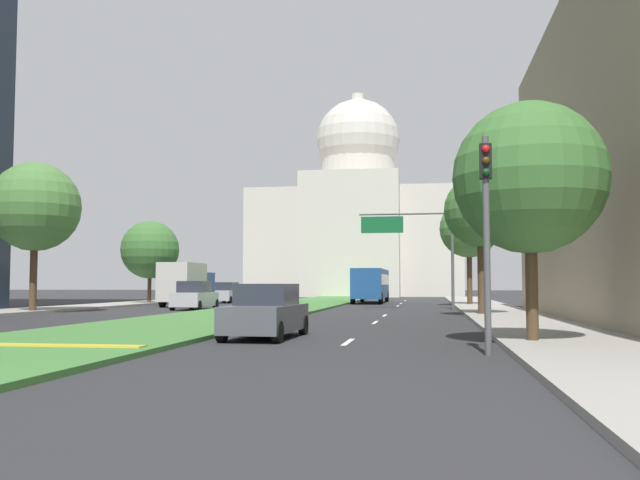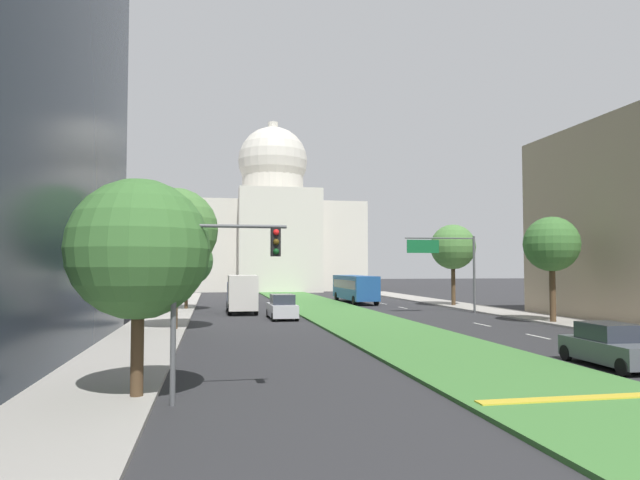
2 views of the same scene
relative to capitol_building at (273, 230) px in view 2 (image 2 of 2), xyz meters
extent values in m
plane|color=#2B2B2D|center=(0.00, -46.79, -10.32)|extent=(260.00, 260.00, 0.00)
cube|color=#427A38|center=(0.00, -51.55, -10.25)|extent=(6.89, 85.72, 0.14)
cube|color=gold|center=(0.00, -82.55, -10.16)|extent=(6.20, 0.50, 0.04)
cube|color=silver|center=(7.63, -68.23, -10.32)|extent=(0.16, 2.40, 0.01)
cube|color=silver|center=(7.63, -61.61, -10.32)|extent=(0.16, 2.40, 0.01)
cube|color=silver|center=(7.63, -45.56, -10.32)|extent=(0.16, 2.40, 0.01)
cube|color=silver|center=(7.63, -39.25, -10.32)|extent=(0.16, 2.40, 0.01)
cube|color=silver|center=(7.63, -28.53, -10.32)|extent=(0.16, 2.40, 0.01)
cube|color=#9E9991|center=(-13.82, -56.31, -10.25)|extent=(4.00, 85.72, 0.15)
cube|color=#9E9991|center=(13.82, -56.31, -10.25)|extent=(4.00, 85.72, 0.15)
cube|color=beige|center=(0.00, 0.84, -3.00)|extent=(29.10, 19.14, 14.64)
cube|color=beige|center=(0.00, -10.73, -2.27)|extent=(12.81, 4.00, 16.10)
cylinder|color=beige|center=(0.00, 0.84, 7.17)|extent=(10.68, 10.68, 5.71)
sphere|color=beige|center=(0.00, 0.84, 12.14)|extent=(12.10, 12.10, 12.10)
cylinder|color=beige|center=(0.00, 0.84, 17.59)|extent=(1.80, 1.80, 3.00)
cylinder|color=#515456|center=(-11.32, -80.60, -7.72)|extent=(0.16, 0.16, 5.20)
cube|color=black|center=(-11.32, -80.60, -5.72)|extent=(0.28, 0.24, 0.84)
sphere|color=red|center=(-11.32, -80.74, -5.44)|extent=(0.18, 0.18, 0.18)
sphere|color=#4C380F|center=(-11.32, -80.74, -5.72)|extent=(0.18, 0.18, 0.18)
sphere|color=#0F4219|center=(-11.32, -80.74, -6.00)|extent=(0.18, 0.18, 0.18)
cylinder|color=#515456|center=(-9.72, -80.60, -5.27)|extent=(3.20, 0.10, 0.10)
cube|color=black|center=(-8.44, -80.60, -5.72)|extent=(0.28, 0.24, 0.84)
sphere|color=red|center=(-8.44, -80.74, -5.44)|extent=(0.18, 0.18, 0.18)
sphere|color=#4C380F|center=(-8.44, -80.74, -5.72)|extent=(0.18, 0.18, 0.18)
sphere|color=#0F4219|center=(-8.44, -80.74, -6.00)|extent=(0.18, 0.18, 0.18)
cylinder|color=#515456|center=(11.52, -52.65, -7.07)|extent=(0.20, 0.20, 6.50)
cylinder|color=#515456|center=(8.47, -52.65, -4.02)|extent=(6.11, 0.12, 0.12)
cube|color=#146033|center=(6.94, -52.70, -4.72)|extent=(2.80, 0.08, 1.10)
cylinder|color=#4C3823|center=(-12.38, -79.86, -8.69)|extent=(0.37, 0.37, 3.27)
sphere|color=#3D7033|center=(-12.38, -79.86, -5.92)|extent=(4.12, 4.12, 4.12)
cylinder|color=#4C3823|center=(-12.51, -61.79, -7.96)|extent=(0.41, 0.41, 4.72)
sphere|color=#4C7F3D|center=(-12.51, -61.79, -4.19)|extent=(5.15, 5.15, 5.15)
cylinder|color=#4C3823|center=(12.66, -62.04, -8.11)|extent=(0.41, 0.41, 4.43)
sphere|color=#3D7033|center=(12.66, -62.04, -4.86)|extent=(3.78, 3.78, 3.78)
cylinder|color=#4C3823|center=(-12.56, -44.83, -8.74)|extent=(0.31, 0.31, 3.16)
sphere|color=#3D7033|center=(-12.56, -44.83, -5.86)|extent=(4.73, 4.73, 4.73)
cylinder|color=#4C3823|center=(13.03, -45.04, -7.99)|extent=(0.40, 0.40, 4.66)
sphere|color=#4C7F3D|center=(13.03, -45.04, -4.45)|extent=(4.43, 4.43, 4.43)
cube|color=#4C5156|center=(4.95, -77.58, -9.70)|extent=(1.95, 4.39, 0.80)
cube|color=#282D38|center=(4.96, -77.40, -8.97)|extent=(1.66, 2.13, 0.66)
cylinder|color=black|center=(4.07, -79.26, -10.00)|extent=(0.24, 0.65, 0.64)
cylinder|color=black|center=(5.83, -75.89, -10.00)|extent=(0.24, 0.65, 0.64)
cylinder|color=black|center=(4.19, -75.83, -10.00)|extent=(0.24, 0.65, 0.64)
cube|color=#BCBCC1|center=(-5.13, -55.08, -9.65)|extent=(1.91, 4.54, 0.90)
cube|color=#282D38|center=(-5.13, -55.26, -8.83)|extent=(1.66, 2.19, 0.74)
cylinder|color=black|center=(-6.00, -53.28, -10.00)|extent=(0.23, 0.64, 0.64)
cylinder|color=black|center=(-4.29, -53.26, -10.00)|extent=(0.23, 0.64, 0.64)
cylinder|color=black|center=(-5.97, -56.90, -10.00)|extent=(0.23, 0.64, 0.64)
cylinder|color=black|center=(-4.26, -56.89, -10.00)|extent=(0.23, 0.64, 0.64)
cube|color=#BCBCC1|center=(-7.65, -39.36, -9.66)|extent=(2.07, 4.30, 0.88)
cube|color=#282D38|center=(-7.66, -39.53, -8.86)|extent=(1.74, 2.10, 0.72)
cylinder|color=black|center=(-8.43, -37.66, -10.00)|extent=(0.25, 0.65, 0.64)
cylinder|color=black|center=(-6.72, -37.74, -10.00)|extent=(0.25, 0.65, 0.64)
cylinder|color=black|center=(-8.59, -40.98, -10.00)|extent=(0.25, 0.65, 0.64)
cylinder|color=black|center=(-6.87, -41.06, -10.00)|extent=(0.25, 0.65, 0.64)
cube|color=navy|center=(-7.82, -46.95, -8.87)|extent=(2.30, 2.00, 2.20)
cube|color=beige|center=(-7.82, -50.15, -8.52)|extent=(2.30, 4.40, 2.80)
cylinder|color=black|center=(-8.87, -46.95, -9.87)|extent=(0.30, 0.90, 0.90)
cylinder|color=black|center=(-6.77, -46.95, -9.87)|extent=(0.30, 0.90, 0.90)
cylinder|color=black|center=(-8.87, -51.25, -9.87)|extent=(0.30, 0.90, 0.90)
cylinder|color=black|center=(-6.77, -51.25, -9.87)|extent=(0.30, 0.90, 0.90)
cube|color=#1E4C8C|center=(4.95, -37.58, -8.62)|extent=(2.50, 11.00, 2.50)
cube|color=#232833|center=(4.95, -37.58, -8.27)|extent=(2.52, 10.12, 0.90)
cylinder|color=black|center=(6.10, -41.88, -9.82)|extent=(0.32, 1.00, 1.00)
cylinder|color=black|center=(3.80, -41.88, -9.82)|extent=(0.32, 1.00, 1.00)
cylinder|color=black|center=(6.10, -33.68, -9.82)|extent=(0.32, 1.00, 1.00)
cylinder|color=black|center=(3.80, -33.68, -9.82)|extent=(0.32, 1.00, 1.00)
camera|label=1|loc=(9.95, -98.59, -8.64)|focal=38.88mm
camera|label=2|loc=(-10.25, -96.98, -6.46)|focal=31.57mm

